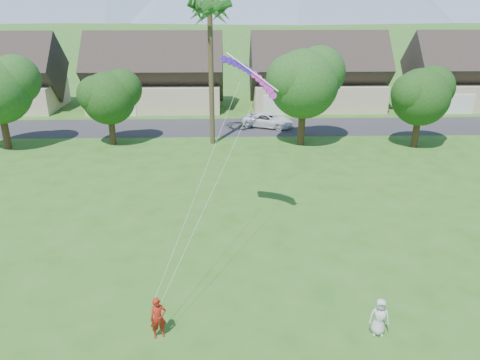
{
  "coord_description": "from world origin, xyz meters",
  "views": [
    {
      "loc": [
        -0.6,
        -12.41,
        12.81
      ],
      "look_at": [
        0.0,
        10.0,
        3.8
      ],
      "focal_mm": 35.0,
      "sensor_mm": 36.0,
      "label": 1
    }
  ],
  "objects_px": {
    "watcher": "(379,317)",
    "parked_car": "(268,120)",
    "parafoil_kite": "(252,73)",
    "kite_flyer": "(158,318)"
  },
  "relations": [
    {
      "from": "parked_car",
      "to": "watcher",
      "type": "bearing_deg",
      "value": -155.38
    },
    {
      "from": "watcher",
      "to": "parked_car",
      "type": "bearing_deg",
      "value": 103.05
    },
    {
      "from": "watcher",
      "to": "parked_car",
      "type": "height_order",
      "value": "watcher"
    },
    {
      "from": "kite_flyer",
      "to": "parafoil_kite",
      "type": "distance_m",
      "value": 12.84
    },
    {
      "from": "parked_car",
      "to": "kite_flyer",
      "type": "bearing_deg",
      "value": -171.27
    },
    {
      "from": "kite_flyer",
      "to": "parafoil_kite",
      "type": "xyz_separation_m",
      "value": [
        4.08,
        9.09,
        8.09
      ]
    },
    {
      "from": "kite_flyer",
      "to": "parafoil_kite",
      "type": "bearing_deg",
      "value": 46.61
    },
    {
      "from": "parafoil_kite",
      "to": "parked_car",
      "type": "bearing_deg",
      "value": 91.56
    },
    {
      "from": "parked_car",
      "to": "parafoil_kite",
      "type": "height_order",
      "value": "parafoil_kite"
    },
    {
      "from": "kite_flyer",
      "to": "parafoil_kite",
      "type": "height_order",
      "value": "parafoil_kite"
    }
  ]
}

